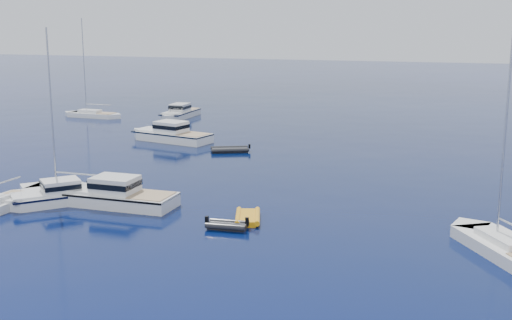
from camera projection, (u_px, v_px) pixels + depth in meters
The scene contains 10 objects.
motor_cruiser_left at pixel (59, 203), 47.69m from camera, with size 2.65×8.67×2.28m, color silver, non-canonical shape.
motor_cruiser_centre at pixel (114, 205), 47.31m from camera, with size 3.16×10.34×2.71m, color silver, non-canonical shape.
motor_cruiser_far_l at pixel (170, 141), 72.79m from camera, with size 3.31×10.82×2.84m, color white, non-canonical shape.
motor_cruiser_horizon at pixel (180, 118), 90.38m from camera, with size 2.89×9.43×2.48m, color silver, non-canonical shape.
sailboat_mid_r at pixel (507, 256), 37.00m from camera, with size 2.84×10.94×16.08m, color white, non-canonical shape.
sailboat_mid_l at pixel (67, 196), 49.85m from camera, with size 2.32×8.94×13.14m, color silver, non-canonical shape.
sailboat_far_l at pixel (93, 117), 90.87m from camera, with size 2.49×9.56×14.05m, color white, non-canonical shape.
tender_yellow at pixel (248, 220), 43.60m from camera, with size 1.96×3.56×0.95m, color #F2A00E, non-canonical shape.
tender_grey_near at pixel (227, 229), 41.82m from camera, with size 1.60×2.75×0.95m, color black, non-canonical shape.
tender_grey_far at pixel (230, 152), 66.68m from camera, with size 2.19×4.06×0.95m, color black, non-canonical shape.
Camera 1 is at (9.54, -23.94, 13.03)m, focal length 45.69 mm.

